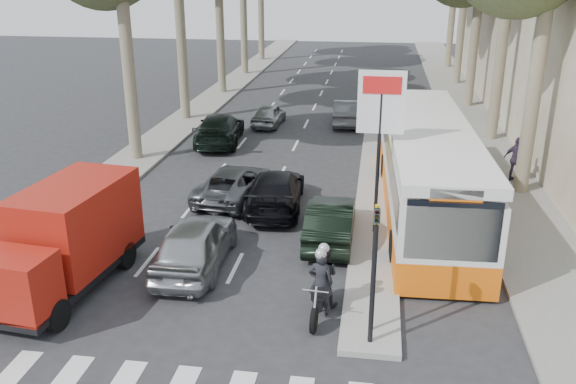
% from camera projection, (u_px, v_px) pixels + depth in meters
% --- Properties ---
extents(ground, '(120.00, 120.00, 0.00)m').
position_uv_depth(ground, '(251.00, 304.00, 16.57)').
color(ground, '#28282B').
rests_on(ground, ground).
extents(sidewalk_right, '(3.20, 70.00, 0.12)m').
position_uv_depth(sidewalk_right, '(465.00, 109.00, 38.51)').
color(sidewalk_right, gray).
rests_on(sidewalk_right, ground).
extents(median_left, '(2.40, 64.00, 0.12)m').
position_uv_depth(median_left, '(221.00, 92.00, 43.58)').
color(median_left, gray).
rests_on(median_left, ground).
extents(traffic_island, '(1.50, 26.00, 0.16)m').
position_uv_depth(traffic_island, '(376.00, 176.00, 26.28)').
color(traffic_island, gray).
rests_on(traffic_island, ground).
extents(billboard, '(1.50, 12.10, 5.60)m').
position_uv_depth(billboard, '(380.00, 130.00, 19.45)').
color(billboard, yellow).
rests_on(billboard, ground).
extents(traffic_light_island, '(0.16, 0.41, 3.60)m').
position_uv_depth(traffic_light_island, '(375.00, 254.00, 13.86)').
color(traffic_light_island, black).
rests_on(traffic_light_island, ground).
extents(silver_hatchback, '(1.95, 4.66, 1.58)m').
position_uv_depth(silver_hatchback, '(195.00, 243.00, 18.36)').
color(silver_hatchback, '#A2A6AA').
rests_on(silver_hatchback, ground).
extents(dark_hatchback, '(1.54, 4.33, 1.42)m').
position_uv_depth(dark_hatchback, '(331.00, 221.00, 20.13)').
color(dark_hatchback, black).
rests_on(dark_hatchback, ground).
extents(queue_car_a, '(2.63, 4.83, 1.28)m').
position_uv_depth(queue_car_a, '(234.00, 183.00, 23.76)').
color(queue_car_a, '#46494D').
rests_on(queue_car_a, ground).
extents(queue_car_b, '(2.35, 5.06, 1.43)m').
position_uv_depth(queue_car_b, '(275.00, 190.00, 22.87)').
color(queue_car_b, black).
rests_on(queue_car_b, ground).
extents(queue_car_c, '(1.67, 3.79, 1.27)m').
position_uv_depth(queue_car_c, '(269.00, 115.00, 34.67)').
color(queue_car_c, '#96999D').
rests_on(queue_car_c, ground).
extents(queue_car_d, '(1.67, 4.34, 1.41)m').
position_uv_depth(queue_car_d, '(347.00, 112.00, 34.94)').
color(queue_car_d, '#4E5156').
rests_on(queue_car_d, ground).
extents(queue_car_e, '(2.67, 5.41, 1.51)m').
position_uv_depth(queue_car_e, '(220.00, 129.00, 31.17)').
color(queue_car_e, black).
rests_on(queue_car_e, ground).
extents(red_truck, '(2.63, 5.66, 2.92)m').
position_uv_depth(red_truck, '(66.00, 238.00, 16.94)').
color(red_truck, black).
rests_on(red_truck, ground).
extents(city_bus, '(3.28, 12.98, 3.39)m').
position_uv_depth(city_bus, '(427.00, 167.00, 21.99)').
color(city_bus, orange).
rests_on(city_bus, ground).
extents(motorcycle, '(0.85, 2.28, 1.94)m').
position_uv_depth(motorcycle, '(322.00, 281.00, 15.97)').
color(motorcycle, black).
rests_on(motorcycle, ground).
extents(pedestrian_near, '(1.21, 1.11, 1.90)m').
position_uv_depth(pedestrian_near, '(517.00, 160.00, 25.26)').
color(pedestrian_near, '#3B3149').
rests_on(pedestrian_near, sidewalk_right).
extents(pedestrian_far, '(1.23, 0.55, 1.90)m').
position_uv_depth(pedestrian_far, '(528.00, 142.00, 27.71)').
color(pedestrian_far, brown).
rests_on(pedestrian_far, sidewalk_right).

